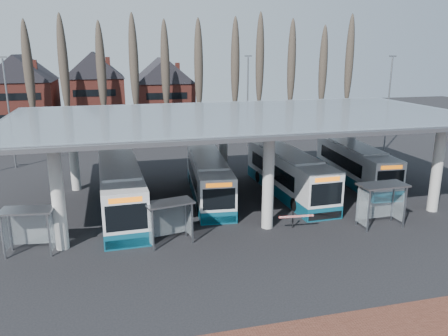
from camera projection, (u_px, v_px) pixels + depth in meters
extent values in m
plane|color=black|center=(282.00, 244.00, 24.79)|extent=(140.00, 140.00, 0.00)
cylinder|color=#B7B7B2|center=(58.00, 197.00, 23.48)|extent=(0.70, 0.70, 6.00)
cylinder|color=#B7B7B2|center=(73.00, 153.00, 33.77)|extent=(0.70, 0.70, 6.00)
cylinder|color=#B7B7B2|center=(268.00, 181.00, 26.35)|extent=(0.70, 0.70, 6.00)
cylinder|color=#B7B7B2|center=(223.00, 145.00, 36.65)|extent=(0.70, 0.70, 6.00)
cylinder|color=#B7B7B2|center=(437.00, 168.00, 29.22)|extent=(0.70, 0.70, 6.00)
cylinder|color=#B7B7B2|center=(352.00, 138.00, 39.52)|extent=(0.70, 0.70, 6.00)
cube|color=gray|center=(243.00, 115.00, 30.66)|extent=(32.00, 16.00, 0.12)
cube|color=silver|center=(243.00, 114.00, 30.64)|extent=(31.50, 15.50, 0.04)
cone|color=#473D33|center=(28.00, 82.00, 49.49)|extent=(0.36, 0.36, 14.50)
ellipsoid|color=#473D33|center=(26.00, 66.00, 49.04)|extent=(1.10, 1.10, 11.02)
cone|color=#473D33|center=(65.00, 81.00, 50.45)|extent=(0.36, 0.36, 14.50)
ellipsoid|color=#473D33|center=(63.00, 66.00, 50.00)|extent=(1.10, 1.10, 11.02)
cone|color=#473D33|center=(101.00, 81.00, 51.41)|extent=(0.36, 0.36, 14.50)
ellipsoid|color=#473D33|center=(99.00, 66.00, 50.96)|extent=(1.10, 1.10, 11.02)
cone|color=#473D33|center=(135.00, 80.00, 52.36)|extent=(0.36, 0.36, 14.50)
ellipsoid|color=#473D33|center=(134.00, 65.00, 51.91)|extent=(1.10, 1.10, 11.02)
cone|color=#473D33|center=(168.00, 80.00, 53.32)|extent=(0.36, 0.36, 14.50)
ellipsoid|color=#473D33|center=(168.00, 65.00, 52.87)|extent=(1.10, 1.10, 11.02)
cone|color=#473D33|center=(200.00, 79.00, 54.28)|extent=(0.36, 0.36, 14.50)
ellipsoid|color=#473D33|center=(200.00, 65.00, 53.83)|extent=(1.10, 1.10, 11.02)
cone|color=#473D33|center=(231.00, 79.00, 55.24)|extent=(0.36, 0.36, 14.50)
ellipsoid|color=#473D33|center=(231.00, 65.00, 54.79)|extent=(1.10, 1.10, 11.02)
cone|color=#473D33|center=(261.00, 78.00, 56.19)|extent=(0.36, 0.36, 14.50)
ellipsoid|color=#473D33|center=(262.00, 64.00, 55.74)|extent=(1.10, 1.10, 11.02)
cone|color=#473D33|center=(290.00, 78.00, 57.15)|extent=(0.36, 0.36, 14.50)
ellipsoid|color=#473D33|center=(291.00, 64.00, 56.70)|extent=(1.10, 1.10, 11.02)
cone|color=#473D33|center=(318.00, 77.00, 58.11)|extent=(0.36, 0.36, 14.50)
ellipsoid|color=#473D33|center=(319.00, 64.00, 57.66)|extent=(1.10, 1.10, 11.02)
cone|color=#473D33|center=(345.00, 77.00, 59.07)|extent=(0.36, 0.36, 14.50)
ellipsoid|color=#473D33|center=(346.00, 64.00, 58.62)|extent=(1.10, 1.10, 11.02)
cube|color=maroon|center=(25.00, 105.00, 60.16)|extent=(8.00, 10.00, 7.00)
pyramid|color=black|center=(19.00, 52.00, 58.35)|extent=(8.30, 10.30, 3.50)
cube|color=maroon|center=(97.00, 103.00, 62.43)|extent=(8.00, 10.00, 7.00)
pyramid|color=black|center=(93.00, 52.00, 60.62)|extent=(8.30, 10.30, 3.50)
cube|color=maroon|center=(163.00, 101.00, 64.70)|extent=(8.00, 10.00, 7.00)
pyramid|color=black|center=(161.00, 52.00, 62.90)|extent=(8.30, 10.30, 3.50)
cylinder|color=slate|center=(9.00, 115.00, 39.78)|extent=(0.16, 0.16, 10.00)
cube|color=slate|center=(2.00, 57.00, 38.46)|extent=(0.80, 0.15, 0.15)
cylinder|color=slate|center=(248.00, 103.00, 49.27)|extent=(0.16, 0.16, 10.00)
cube|color=slate|center=(248.00, 56.00, 47.95)|extent=(0.80, 0.15, 0.15)
cylinder|color=slate|center=(388.00, 105.00, 47.00)|extent=(0.16, 0.16, 10.00)
cube|color=slate|center=(393.00, 56.00, 45.68)|extent=(0.80, 0.15, 0.15)
cube|color=silver|center=(120.00, 187.00, 29.25)|extent=(2.93, 12.11, 2.81)
cube|color=navy|center=(122.00, 206.00, 29.60)|extent=(2.95, 12.13, 0.90)
cube|color=silver|center=(119.00, 166.00, 28.87)|extent=(2.53, 7.29, 0.18)
cube|color=black|center=(120.00, 183.00, 29.69)|extent=(2.87, 8.74, 1.10)
cube|color=black|center=(127.00, 218.00, 23.67)|extent=(2.25, 0.13, 1.50)
cube|color=black|center=(116.00, 164.00, 34.79)|extent=(2.18, 0.13, 1.20)
cube|color=orange|center=(125.00, 200.00, 23.41)|extent=(1.79, 0.11, 0.30)
cube|color=black|center=(128.00, 243.00, 24.07)|extent=(2.43, 0.16, 0.50)
cylinder|color=black|center=(105.00, 228.00, 25.74)|extent=(0.31, 0.97, 0.96)
cylinder|color=black|center=(145.00, 224.00, 26.36)|extent=(0.31, 0.97, 0.96)
cylinder|color=black|center=(103.00, 191.00, 32.54)|extent=(0.31, 0.97, 0.96)
cylinder|color=black|center=(134.00, 189.00, 33.16)|extent=(0.31, 0.97, 0.96)
cube|color=silver|center=(209.00, 176.00, 32.36)|extent=(3.39, 11.16, 2.56)
cube|color=navy|center=(209.00, 192.00, 32.68)|extent=(3.41, 11.18, 0.82)
cube|color=silver|center=(208.00, 159.00, 32.02)|extent=(2.73, 6.77, 0.16)
cube|color=black|center=(208.00, 173.00, 32.77)|extent=(3.13, 8.10, 1.01)
cube|color=black|center=(219.00, 199.00, 27.12)|extent=(2.05, 0.25, 1.37)
cube|color=black|center=(201.00, 158.00, 37.57)|extent=(1.98, 0.25, 1.10)
cube|color=orange|center=(219.00, 185.00, 26.88)|extent=(1.63, 0.20, 0.27)
cube|color=black|center=(219.00, 220.00, 27.48)|extent=(2.22, 0.29, 0.46)
cylinder|color=black|center=(199.00, 208.00, 29.20)|extent=(0.34, 0.90, 0.88)
cylinder|color=black|center=(230.00, 206.00, 29.51)|extent=(0.34, 0.90, 0.88)
cylinder|color=black|center=(191.00, 180.00, 35.58)|extent=(0.34, 0.90, 0.88)
cylinder|color=black|center=(217.00, 179.00, 35.89)|extent=(0.34, 0.90, 0.88)
cube|color=silver|center=(289.00, 171.00, 33.16)|extent=(2.80, 11.79, 2.74)
cube|color=navy|center=(288.00, 188.00, 33.50)|extent=(2.82, 11.81, 0.88)
cube|color=silver|center=(289.00, 153.00, 32.80)|extent=(2.43, 7.10, 0.18)
cube|color=black|center=(286.00, 169.00, 33.59)|extent=(2.75, 8.51, 1.08)
cube|color=black|center=(326.00, 194.00, 27.71)|extent=(2.19, 0.12, 1.47)
cube|color=black|center=(262.00, 153.00, 38.57)|extent=(2.12, 0.11, 1.17)
cube|color=orange|center=(327.00, 179.00, 27.46)|extent=(1.75, 0.09, 0.29)
cube|color=black|center=(325.00, 216.00, 28.10)|extent=(2.37, 0.14, 0.49)
cylinder|color=black|center=(295.00, 205.00, 29.74)|extent=(0.30, 0.95, 0.94)
cylinder|color=black|center=(325.00, 202.00, 30.34)|extent=(0.30, 0.95, 0.94)
cylinder|color=black|center=(259.00, 177.00, 36.38)|extent=(0.30, 0.95, 0.94)
cylinder|color=black|center=(284.00, 175.00, 36.97)|extent=(0.30, 0.95, 0.94)
cube|color=silver|center=(355.00, 162.00, 36.42)|extent=(3.27, 11.26, 2.59)
cube|color=navy|center=(354.00, 176.00, 36.75)|extent=(3.29, 11.28, 0.83)
cube|color=silver|center=(356.00, 146.00, 36.08)|extent=(2.67, 6.81, 0.17)
cube|color=black|center=(353.00, 159.00, 36.84)|extent=(3.05, 8.16, 1.02)
cube|color=black|center=(390.00, 180.00, 31.14)|extent=(2.07, 0.23, 1.39)
cube|color=black|center=(329.00, 147.00, 41.67)|extent=(2.00, 0.22, 1.11)
cube|color=orange|center=(392.00, 167.00, 30.90)|extent=(1.65, 0.18, 0.28)
cube|color=black|center=(388.00, 198.00, 31.51)|extent=(2.24, 0.26, 0.46)
cylinder|color=black|center=(362.00, 189.00, 33.22)|extent=(0.33, 0.91, 0.89)
cylinder|color=black|center=(388.00, 188.00, 33.56)|extent=(0.33, 0.91, 0.89)
cylinder|color=black|center=(327.00, 167.00, 39.65)|extent=(0.33, 0.91, 0.89)
cylinder|color=black|center=(349.00, 166.00, 39.99)|extent=(0.33, 0.91, 0.89)
cube|color=gray|center=(3.00, 238.00, 22.69)|extent=(0.09, 0.09, 2.43)
cube|color=gray|center=(49.00, 235.00, 22.95)|extent=(0.09, 0.09, 2.43)
cube|color=gray|center=(10.00, 229.00, 23.71)|extent=(0.09, 0.09, 2.43)
cube|color=gray|center=(54.00, 228.00, 23.98)|extent=(0.09, 0.09, 2.43)
cube|color=gray|center=(26.00, 210.00, 23.00)|extent=(2.88, 1.71, 0.10)
cube|color=silver|center=(32.00, 227.00, 23.88)|extent=(2.32, 0.34, 1.94)
cube|color=silver|center=(5.00, 233.00, 23.18)|extent=(0.18, 1.06, 1.94)
cube|color=silver|center=(53.00, 230.00, 23.46)|extent=(0.18, 1.06, 1.94)
cube|color=gray|center=(153.00, 231.00, 23.62)|extent=(0.09, 0.09, 2.39)
cube|color=gray|center=(192.00, 223.00, 24.60)|extent=(0.09, 0.09, 2.39)
cube|color=gray|center=(147.00, 224.00, 24.53)|extent=(0.09, 0.09, 2.39)
cube|color=gray|center=(185.00, 217.00, 25.51)|extent=(0.09, 0.09, 2.39)
cube|color=gray|center=(169.00, 203.00, 24.24)|extent=(2.90, 1.86, 0.10)
cube|color=silver|center=(166.00, 219.00, 25.05)|extent=(2.26, 0.51, 1.91)
cube|color=silver|center=(149.00, 226.00, 24.04)|extent=(0.25, 1.04, 1.91)
cube|color=silver|center=(190.00, 219.00, 25.06)|extent=(0.25, 1.04, 1.91)
cube|color=gray|center=(368.00, 212.00, 26.05)|extent=(0.09, 0.09, 2.65)
cube|color=gray|center=(405.00, 208.00, 26.72)|extent=(0.09, 0.09, 2.65)
cube|color=gray|center=(358.00, 205.00, 27.13)|extent=(0.09, 0.09, 2.65)
cube|color=gray|center=(393.00, 201.00, 27.81)|extent=(0.09, 0.09, 2.65)
cube|color=gray|center=(383.00, 185.00, 26.57)|extent=(3.01, 1.57, 0.11)
cube|color=silver|center=(375.00, 202.00, 27.51)|extent=(2.55, 0.11, 2.12)
cube|color=silver|center=(362.00, 208.00, 26.56)|extent=(0.07, 1.17, 2.12)
cube|color=silver|center=(399.00, 204.00, 27.27)|extent=(0.07, 1.17, 2.12)
cube|color=black|center=(293.00, 219.00, 26.92)|extent=(0.08, 0.08, 1.09)
cube|color=red|center=(296.00, 216.00, 26.35)|extent=(2.18, 0.29, 0.10)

